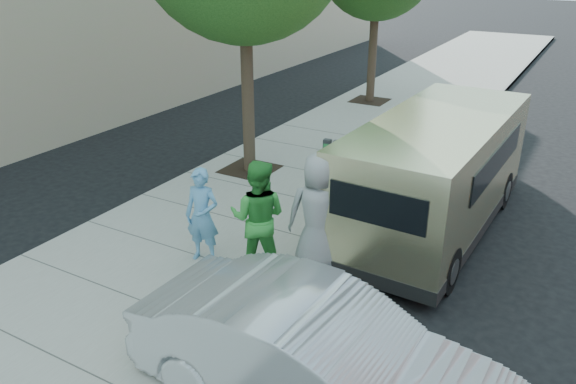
% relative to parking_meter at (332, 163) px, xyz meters
% --- Properties ---
extents(ground, '(120.00, 120.00, 0.00)m').
position_rel_parking_meter_xyz_m(ground, '(-0.53, -0.94, -1.32)').
color(ground, black).
rests_on(ground, ground).
extents(sidewalk, '(5.00, 60.00, 0.15)m').
position_rel_parking_meter_xyz_m(sidewalk, '(-1.53, -0.94, -1.24)').
color(sidewalk, gray).
rests_on(sidewalk, ground).
extents(curb_face, '(0.12, 60.00, 0.16)m').
position_rel_parking_meter_xyz_m(curb_face, '(0.91, -0.94, -1.24)').
color(curb_face, gray).
rests_on(curb_face, ground).
extents(parking_meter, '(0.34, 0.14, 1.61)m').
position_rel_parking_meter_xyz_m(parking_meter, '(0.00, 0.00, 0.00)').
color(parking_meter, gray).
rests_on(parking_meter, sidewalk).
extents(van, '(2.25, 6.12, 2.24)m').
position_rel_parking_meter_xyz_m(van, '(1.77, 0.89, -0.13)').
color(van, beige).
rests_on(van, ground).
extents(sedan, '(4.62, 1.77, 1.50)m').
position_rel_parking_meter_xyz_m(sedan, '(1.99, -4.46, -0.57)').
color(sedan, '#B2B6B9').
rests_on(sedan, ground).
extents(person_officer, '(0.66, 0.49, 1.64)m').
position_rel_parking_meter_xyz_m(person_officer, '(-1.17, -2.46, -0.35)').
color(person_officer, '#5B98C3').
rests_on(person_officer, sidewalk).
extents(person_green_shirt, '(1.11, 0.98, 1.92)m').
position_rel_parking_meter_xyz_m(person_green_shirt, '(-0.17, -2.31, -0.21)').
color(person_green_shirt, green).
rests_on(person_green_shirt, sidewalk).
extents(person_gray_shirt, '(1.17, 1.00, 2.03)m').
position_rel_parking_meter_xyz_m(person_gray_shirt, '(0.66, -1.84, -0.15)').
color(person_gray_shirt, gray).
rests_on(person_gray_shirt, sidewalk).
extents(person_striped_polo, '(1.12, 1.08, 1.88)m').
position_rel_parking_meter_xyz_m(person_striped_polo, '(0.67, -0.74, -0.23)').
color(person_striped_polo, gray).
rests_on(person_striped_polo, sidewalk).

